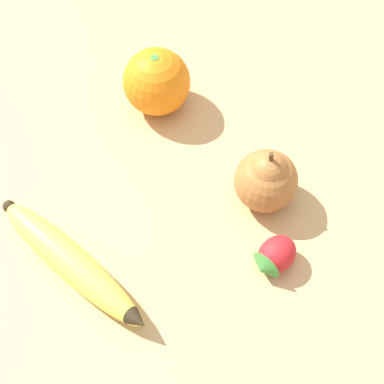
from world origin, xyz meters
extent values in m
plane|color=tan|center=(0.00, 0.00, 0.00)|extent=(3.00, 3.00, 0.00)
ellipsoid|color=#DBCC4C|center=(0.07, -0.05, 0.02)|extent=(0.22, 0.08, 0.04)
cone|color=#2D2314|center=(0.17, -0.03, 0.02)|extent=(0.03, 0.03, 0.03)
sphere|color=#2D2314|center=(-0.04, -0.07, 0.02)|extent=(0.01, 0.01, 0.01)
sphere|color=orange|center=(-0.07, 0.16, 0.04)|extent=(0.09, 0.09, 0.09)
cylinder|color=#3D8438|center=(-0.07, 0.16, 0.09)|extent=(0.01, 0.01, 0.00)
sphere|color=#A36633|center=(0.13, 0.18, 0.04)|extent=(0.07, 0.07, 0.07)
sphere|color=#A36633|center=(0.13, 0.18, 0.06)|extent=(0.05, 0.05, 0.05)
cylinder|color=#4C3319|center=(0.13, 0.18, 0.08)|extent=(0.01, 0.01, 0.02)
ellipsoid|color=red|center=(0.20, 0.13, 0.02)|extent=(0.04, 0.05, 0.04)
cone|color=#3D8438|center=(0.20, 0.11, 0.02)|extent=(0.04, 0.02, 0.04)
camera|label=1|loc=(0.33, -0.09, 0.56)|focal=50.00mm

